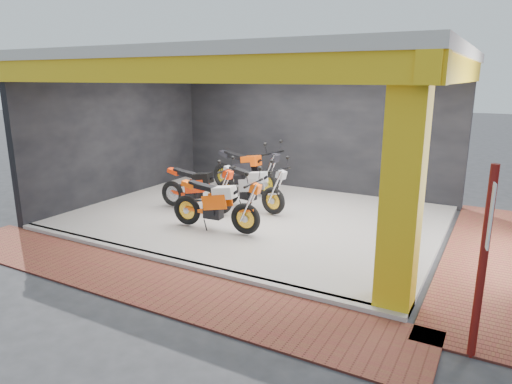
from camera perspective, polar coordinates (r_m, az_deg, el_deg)
ground at (r=8.98m, az=-6.23°, el=-6.73°), size 80.00×80.00×0.00m
showroom_floor at (r=10.57m, az=0.00°, el=-3.12°), size 8.00×6.00×0.10m
showroom_ceiling at (r=10.10m, az=0.00°, el=16.49°), size 8.40×6.40×0.20m
back_wall at (r=12.97m, az=6.71°, el=7.70°), size 8.20×0.20×3.50m
left_wall at (r=12.68m, az=-16.56°, el=7.06°), size 0.20×6.20×3.50m
corner_column at (r=6.35m, az=17.88°, el=0.35°), size 0.50×0.50×3.50m
header_beam_front at (r=7.61m, az=-11.39°, el=14.72°), size 8.40×0.30×0.40m
header_beam_right at (r=8.87m, az=23.95°, el=13.70°), size 0.30×6.40×0.40m
floor_kerb at (r=8.22m, az=-10.37°, el=-8.56°), size 8.00×0.20×0.10m
paver_front at (r=7.70m, az=-14.08°, el=-10.66°), size 9.00×1.40×0.03m
paver_right at (r=9.38m, az=26.82°, el=-7.22°), size 1.40×7.00×0.03m
signpost at (r=5.71m, az=26.58°, el=-7.18°), size 0.09×0.32×2.30m
moto_hero at (r=9.04m, az=-1.32°, el=-1.46°), size 2.19×0.93×1.31m
moto_row_a at (r=10.37m, az=2.17°, el=0.56°), size 2.24×1.15×1.31m
moto_row_b at (r=10.42m, az=-4.52°, el=0.55°), size 2.13×0.82×1.29m
moto_row_c at (r=11.87m, az=1.35°, el=2.69°), size 2.50×1.28×1.46m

